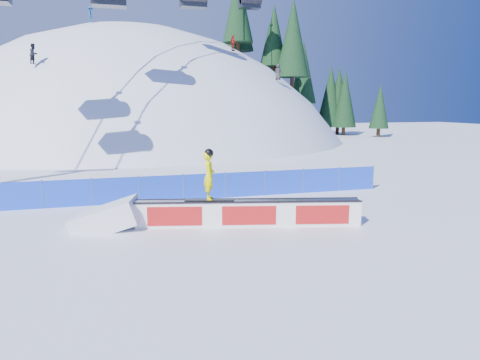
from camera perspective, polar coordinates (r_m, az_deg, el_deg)
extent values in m
plane|color=white|center=(15.60, -8.70, -6.37)|extent=(160.00, 160.00, 0.00)
sphere|color=white|center=(61.13, -13.36, -11.79)|extent=(64.00, 64.00, 64.00)
cylinder|color=#372316|center=(54.26, 0.13, 17.37)|extent=(0.50, 0.50, 1.40)
cone|color=black|center=(54.94, 0.13, 21.58)|extent=(3.05, 3.05, 6.93)
cylinder|color=#372316|center=(60.55, 0.05, 16.24)|extent=(0.50, 0.50, 1.40)
cone|color=black|center=(61.34, 0.05, 21.07)|extent=(4.04, 4.04, 9.19)
cylinder|color=#372316|center=(60.70, 2.59, 14.82)|extent=(0.50, 0.50, 1.40)
cone|color=black|center=(61.29, 2.62, 19.23)|extent=(3.63, 3.63, 8.25)
cylinder|color=#372316|center=(60.41, 3.19, 14.53)|extent=(0.50, 0.50, 1.40)
cone|color=black|center=(60.94, 3.23, 18.78)|extent=(3.46, 3.46, 7.86)
cylinder|color=#372316|center=(56.85, 7.98, 11.73)|extent=(0.50, 0.50, 1.40)
cone|color=black|center=(57.20, 8.10, 16.46)|extent=(3.62, 3.62, 8.23)
cylinder|color=#372316|center=(58.43, 9.63, 9.67)|extent=(0.50, 0.50, 1.40)
cone|color=black|center=(58.55, 9.75, 13.55)|extent=(2.96, 2.96, 6.73)
cylinder|color=#372316|center=(63.06, 9.58, 7.95)|extent=(0.50, 0.50, 1.40)
cone|color=black|center=(63.13, 9.73, 13.03)|extent=(4.39, 4.39, 9.97)
cylinder|color=#372316|center=(64.98, 10.59, 6.46)|extent=(0.50, 0.50, 1.40)
cone|color=black|center=(64.88, 10.73, 10.53)|extent=(3.53, 3.53, 8.02)
cylinder|color=#372316|center=(64.52, 10.77, 6.43)|extent=(0.50, 0.50, 1.40)
cone|color=black|center=(64.44, 10.93, 11.35)|extent=(4.34, 4.34, 9.86)
cylinder|color=#372316|center=(61.48, 14.58, 6.13)|extent=(0.50, 0.50, 1.40)
cone|color=black|center=(61.37, 14.78, 10.50)|extent=(3.61, 3.61, 8.20)
cylinder|color=#372316|center=(66.42, 14.64, 6.38)|extent=(0.50, 0.50, 1.40)
cone|color=black|center=(66.32, 14.79, 9.81)|extent=(2.97, 2.97, 6.75)
cylinder|color=#372316|center=(61.97, 16.55, 6.06)|extent=(0.50, 0.50, 1.40)
cone|color=black|center=(61.87, 16.76, 10.35)|extent=(3.56, 3.56, 8.09)
cube|color=blue|center=(19.81, -10.40, -1.13)|extent=(22.00, 0.03, 1.20)
cylinder|color=#44517B|center=(19.98, -24.82, -1.66)|extent=(0.05, 0.05, 1.30)
cylinder|color=#44517B|center=(19.76, -19.09, -1.40)|extent=(0.05, 0.05, 1.30)
cylinder|color=#44517B|center=(19.74, -13.29, -1.13)|extent=(0.05, 0.05, 1.30)
cylinder|color=#44517B|center=(19.92, -7.54, -0.85)|extent=(0.05, 0.05, 1.30)
cylinder|color=#44517B|center=(20.30, -1.95, -0.57)|extent=(0.05, 0.05, 1.30)
cylinder|color=#44517B|center=(20.86, 3.39, -0.29)|extent=(0.05, 0.05, 1.30)
cylinder|color=#44517B|center=(21.59, 8.41, -0.03)|extent=(0.05, 0.05, 1.30)
cylinder|color=#44517B|center=(22.48, 13.06, 0.21)|extent=(0.05, 0.05, 1.30)
cylinder|color=#44517B|center=(23.51, 17.34, 0.43)|extent=(0.05, 0.05, 1.30)
cube|color=white|center=(15.59, 1.15, -4.51)|extent=(8.05, 2.39, 0.92)
cube|color=#8E919B|center=(15.48, 1.16, -2.79)|extent=(7.98, 2.39, 0.04)
cube|color=black|center=(15.21, 1.22, -2.98)|extent=(7.94, 1.92, 0.06)
cube|color=black|center=(15.74, 1.10, -2.54)|extent=(7.94, 1.92, 0.06)
cube|color=red|center=(15.34, 1.21, -4.76)|extent=(7.54, 1.82, 0.69)
cube|color=red|center=(15.85, 1.09, -4.27)|extent=(7.54, 1.82, 0.69)
cube|color=black|center=(15.44, -4.09, -2.63)|extent=(1.81, 0.73, 0.03)
imported|color=#FFF901|center=(15.28, -4.14, 0.60)|extent=(0.54, 0.70, 1.72)
sphere|color=black|center=(15.17, -4.17, 3.60)|extent=(0.32, 0.32, 0.32)
imported|color=black|center=(40.35, -25.79, 14.91)|extent=(0.93, 1.00, 1.65)
imported|color=red|center=(47.48, -0.94, 17.82)|extent=(0.65, 1.04, 1.65)
imported|color=navy|center=(52.17, -19.28, 20.14)|extent=(0.79, 1.16, 1.65)
imported|color=#282828|center=(46.45, 5.12, 14.15)|extent=(0.96, 0.89, 1.65)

